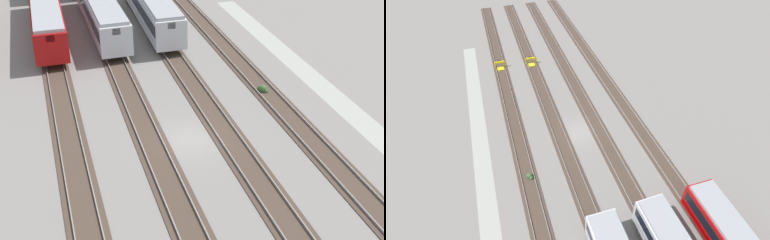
{
  "view_description": "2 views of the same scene",
  "coord_description": "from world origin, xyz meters",
  "views": [
    {
      "loc": [
        -28.99,
        8.73,
        19.27
      ],
      "look_at": [
        -0.49,
        0.0,
        1.8
      ],
      "focal_mm": 50.0,
      "sensor_mm": 36.0,
      "label": 1
    },
    {
      "loc": [
        26.1,
        -8.68,
        27.43
      ],
      "look_at": [
        -0.49,
        0.0,
        1.8
      ],
      "focal_mm": 28.0,
      "sensor_mm": 36.0,
      "label": 2
    }
  ],
  "objects": [
    {
      "name": "weed_clump",
      "position": [
        5.05,
        -7.47,
        0.24
      ],
      "size": [
        0.92,
        0.7,
        0.64
      ],
      "color": "#38602D",
      "rests_on": "ground"
    },
    {
      "name": "rail_track_middle",
      "position": [
        0.0,
        2.58,
        0.04
      ],
      "size": [
        90.0,
        2.24,
        0.21
      ],
      "color": "#47382D",
      "rests_on": "ground"
    },
    {
      "name": "rail_track_near_inner",
      "position": [
        0.0,
        -2.58,
        0.04
      ],
      "size": [
        90.0,
        2.24,
        0.21
      ],
      "color": "#47382D",
      "rests_on": "ground"
    },
    {
      "name": "bumper_stop_nearest_track",
      "position": [
        -18.57,
        -7.73,
        0.51
      ],
      "size": [
        1.35,
        2.0,
        1.22
      ],
      "color": "yellow",
      "rests_on": "ground"
    },
    {
      "name": "rail_track_far_inner",
      "position": [
        0.0,
        7.73,
        0.04
      ],
      "size": [
        90.0,
        2.24,
        0.21
      ],
      "color": "#47382D",
      "rests_on": "ground"
    },
    {
      "name": "service_walkway",
      "position": [
        0.0,
        -12.38,
        0.0
      ],
      "size": [
        54.0,
        2.0,
        0.01
      ],
      "primitive_type": "cube",
      "color": "#9E9E93",
      "rests_on": "ground"
    },
    {
      "name": "ground_plane",
      "position": [
        0.0,
        0.0,
        0.0
      ],
      "size": [
        400.0,
        400.0,
        0.0
      ],
      "primitive_type": "plane",
      "color": "gray"
    },
    {
      "name": "rail_track_nearest",
      "position": [
        0.0,
        -7.73,
        0.04
      ],
      "size": [
        90.0,
        2.24,
        0.21
      ],
      "color": "#47382D",
      "rests_on": "ground"
    },
    {
      "name": "bumper_stop_near_inner_track",
      "position": [
        -18.17,
        -2.59,
        0.51
      ],
      "size": [
        1.36,
        2.01,
        1.22
      ],
      "color": "yellow",
      "rests_on": "ground"
    }
  ]
}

